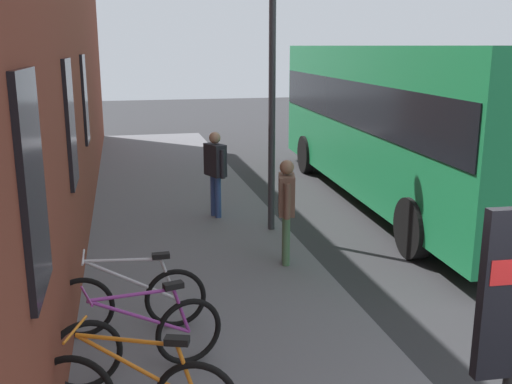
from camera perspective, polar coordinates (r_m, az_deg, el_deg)
ground at (r=9.70m, az=11.43°, el=-6.52°), size 60.00×60.00×0.00m
sidewalk_pavement at (r=10.82m, az=-6.47°, el=-3.82°), size 24.00×3.50×0.12m
bicycle_nearest_sign at (r=6.13m, az=-11.15°, el=-13.88°), size 0.61×1.73×0.97m
bicycle_end_of_row at (r=7.02m, az=-12.05°, el=-10.21°), size 0.48×1.77×0.97m
city_bus at (r=13.02m, az=13.99°, el=7.26°), size 10.61×3.05×3.35m
pedestrian_near_bus at (r=8.77m, az=2.96°, el=-0.90°), size 0.60×0.33×1.60m
pedestrian_by_facade at (r=11.26m, az=-3.96°, el=2.57°), size 0.59×0.40×1.65m
street_lamp at (r=10.22m, az=1.58°, el=12.23°), size 0.28×0.28×4.89m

